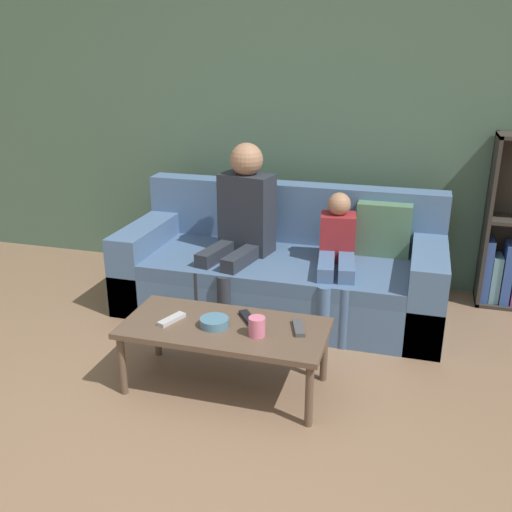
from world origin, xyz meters
name	(u,v)px	position (x,y,z in m)	size (l,w,h in m)	color
ground_plane	(178,482)	(0.00, 0.00, 0.00)	(22.00, 22.00, 0.00)	#84664C
wall_back	(305,109)	(0.00, 2.49, 1.30)	(12.00, 0.06, 2.60)	#4C6B56
couch	(283,271)	(0.01, 1.82, 0.27)	(2.16, 0.91, 0.81)	#4C6B93
coffee_table	(225,332)	(-0.04, 0.75, 0.33)	(1.07, 0.50, 0.37)	brown
person_adult	(241,218)	(-0.26, 1.74, 0.65)	(0.44, 0.68, 1.14)	#282D38
person_child	(337,255)	(0.40, 1.67, 0.48)	(0.30, 0.65, 0.85)	#476693
cup_near	(257,327)	(0.15, 0.69, 0.42)	(0.09, 0.09, 0.10)	pink
tv_remote_0	(248,318)	(0.06, 0.84, 0.38)	(0.14, 0.17, 0.02)	black
tv_remote_1	(298,328)	(0.34, 0.81, 0.38)	(0.10, 0.18, 0.02)	#47474C
tv_remote_2	(172,319)	(-0.33, 0.72, 0.38)	(0.11, 0.18, 0.02)	#B7B7BC
snack_bowl	(214,322)	(-0.09, 0.73, 0.39)	(0.15, 0.15, 0.05)	teal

